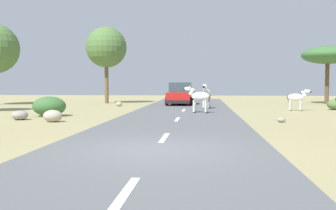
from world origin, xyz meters
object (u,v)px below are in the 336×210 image
bush_2 (336,105)px  rock_3 (119,104)px  zebra_3 (199,97)px  tree_5 (328,55)px  car_0 (180,94)px  tree_2 (106,48)px  zebra_2 (297,98)px  rock_0 (53,116)px  bush_0 (49,106)px  zebra_0 (206,94)px  rock_2 (281,120)px  rock_1 (20,115)px

bush_2 → rock_3: (-14.85, 2.51, -0.17)m
zebra_3 → tree_5: (10.48, 11.11, 3.07)m
zebra_3 → rock_3: zebra_3 is taller
bush_2 → zebra_3: bearing=-155.8°
car_0 → tree_2: (-6.50, 2.19, 3.94)m
zebra_2 → car_0: bearing=-105.2°
rock_0 → bush_0: bearing=115.0°
rock_0 → rock_3: size_ratio=1.81×
rock_0 → zebra_0: bearing=52.8°
car_0 → rock_2: 14.04m
car_0 → bush_2: (10.37, -4.55, -0.50)m
tree_2 → rock_1: tree_2 is taller
tree_2 → rock_0: 16.66m
zebra_0 → bush_0: (-8.23, -6.16, -0.52)m
bush_2 → rock_3: size_ratio=2.43×
bush_0 → zebra_3: bearing=16.8°
zebra_3 → rock_2: 5.86m
zebra_0 → rock_2: (3.19, -8.32, -0.93)m
zebra_3 → tree_5: 15.58m
zebra_3 → rock_0: zebra_3 is taller
bush_0 → bush_2: bearing=20.8°
rock_0 → zebra_2: bearing=32.9°
zebra_3 → bush_2: 9.71m
bush_0 → rock_2: 11.63m
zebra_2 → rock_1: bearing=-41.8°
zebra_2 → zebra_3: zebra_3 is taller
zebra_0 → rock_3: (-6.48, 2.66, -0.86)m
tree_5 → rock_2: tree_5 is taller
zebra_3 → rock_3: (-6.02, 6.48, -0.78)m
zebra_0 → rock_3: zebra_0 is taller
zebra_2 → rock_1: 16.17m
rock_0 → zebra_3: bearing=39.3°
tree_5 → bush_0: 22.94m
tree_5 → rock_0: (-16.89, -16.36, -3.76)m
bush_2 → rock_1: (-17.17, -8.39, -0.12)m
rock_3 → zebra_3: bearing=-47.1°
bush_2 → rock_2: (-5.18, -8.47, -0.23)m
bush_0 → rock_1: bush_0 is taller
bush_0 → bush_2: bush_0 is taller
car_0 → rock_1: car_0 is taller
zebra_2 → tree_2: 16.63m
bush_0 → rock_2: (11.42, -2.15, -0.40)m
bush_2 → rock_1: 19.11m
tree_2 → rock_3: 6.57m
rock_2 → tree_5: bearing=66.4°
zebra_0 → rock_3: size_ratio=3.69×
zebra_2 → rock_0: size_ratio=1.64×
bush_0 → zebra_0: bearing=36.8°
zebra_0 → zebra_2: (5.62, -0.96, -0.21)m
zebra_2 → car_0: (-7.62, 5.67, 0.02)m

